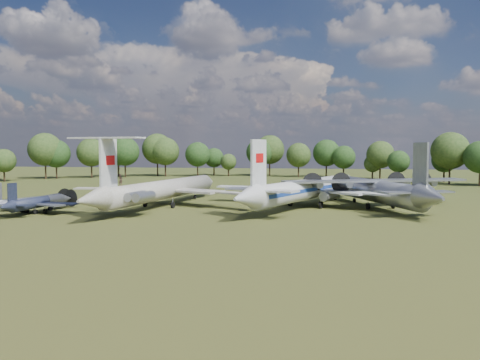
% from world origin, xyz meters
% --- Properties ---
extents(ground, '(300.00, 300.00, 0.00)m').
position_xyz_m(ground, '(0.00, 0.00, 0.00)').
color(ground, '#253F15').
rests_on(ground, ground).
extents(il62_airliner, '(43.49, 51.70, 4.47)m').
position_xyz_m(il62_airliner, '(-2.64, 3.53, 2.24)').
color(il62_airliner, silver).
rests_on(il62_airliner, ground).
extents(tu104_jet, '(51.73, 57.51, 4.71)m').
position_xyz_m(tu104_jet, '(21.59, 6.74, 2.35)').
color(tu104_jet, silver).
rests_on(tu104_jet, ground).
extents(an12_transport, '(42.13, 44.29, 4.66)m').
position_xyz_m(an12_transport, '(32.98, 6.39, 2.33)').
color(an12_transport, '#9EA1A6').
rests_on(an12_transport, ground).
extents(small_prop_west, '(13.44, 17.75, 2.51)m').
position_xyz_m(small_prop_west, '(-19.28, -7.20, 1.25)').
color(small_prop_west, black).
rests_on(small_prop_west, ground).
extents(small_prop_northwest, '(18.07, 20.43, 2.48)m').
position_xyz_m(small_prop_northwest, '(-20.22, -7.42, 1.24)').
color(small_prop_northwest, '#94969B').
rests_on(small_prop_northwest, ground).
extents(person_on_il62, '(0.70, 0.53, 1.71)m').
position_xyz_m(person_on_il62, '(-5.14, -8.75, 5.33)').
color(person_on_il62, brown).
rests_on(person_on_il62, il62_airliner).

